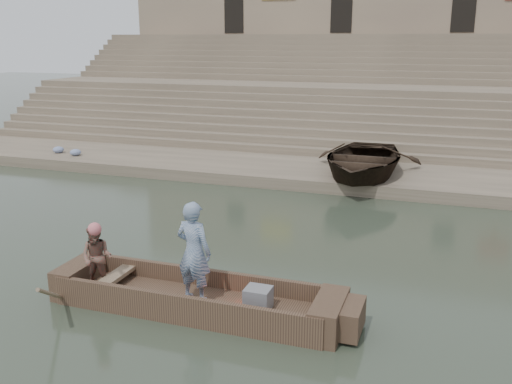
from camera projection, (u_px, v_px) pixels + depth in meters
The scene contains 13 objects.
ground at pixel (224, 253), 13.52m from camera, with size 120.00×120.00×0.00m, color #2C3629.
lower_landing at pixel (306, 172), 20.76m from camera, with size 32.00×4.00×0.40m, color gray.
mid_landing at pixel (345, 115), 27.29m from camera, with size 32.00×3.00×2.80m, color gray.
upper_landing at pixel (368, 80), 33.36m from camera, with size 32.00×3.00×5.20m, color gray.
ghat_steps at pixel (351, 103), 28.72m from camera, with size 32.00×11.00×5.20m.
building_wall at pixel (379, 28), 36.22m from camera, with size 32.00×5.07×11.20m.
main_rowboat at pixel (195, 304), 10.67m from camera, with size 5.00×1.30×0.22m, color brown.
rowboat_trim at pixel (205, 296), 10.54m from camera, with size 6.04×2.63×1.95m.
standing_man at pixel (194, 252), 10.34m from camera, with size 0.70×0.46×1.91m, color navy.
rowing_man at pixel (97, 258), 10.91m from camera, with size 0.62×0.48×1.28m, color #21634F.
television at pixel (258, 298), 10.19m from camera, with size 0.46×0.42×0.40m.
beached_rowboat at pixel (362, 160), 19.35m from camera, with size 3.78×5.30×1.10m, color #2D2116.
cloth_bundles at pixel (67, 151), 23.01m from camera, with size 1.45×0.68×0.26m.
Camera 1 is at (4.88, -11.71, 4.93)m, focal length 39.75 mm.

